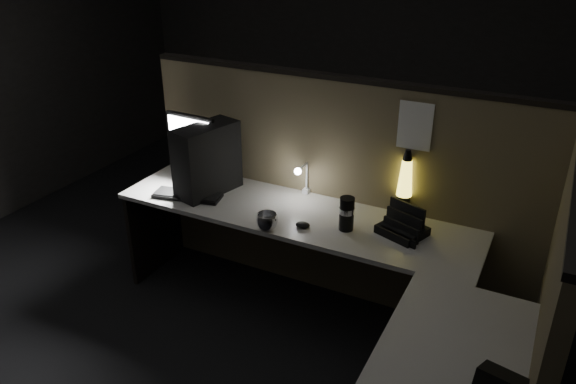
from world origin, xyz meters
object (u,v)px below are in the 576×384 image
at_px(keyboard, 188,196).
at_px(pc_tower, 207,160).
at_px(monitor, 191,143).
at_px(lava_lamp, 404,189).

bearing_deg(keyboard, pc_tower, 47.22).
bearing_deg(monitor, pc_tower, -19.99).
bearing_deg(lava_lamp, pc_tower, -167.92).
height_order(pc_tower, keyboard, pc_tower).
xyz_separation_m(pc_tower, monitor, (-0.17, 0.07, 0.06)).
bearing_deg(pc_tower, keyboard, -106.07).
height_order(pc_tower, monitor, monitor).
height_order(monitor, lava_lamp, monitor).
bearing_deg(pc_tower, monitor, 171.27).
xyz_separation_m(pc_tower, keyboard, (-0.08, -0.13, -0.22)).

